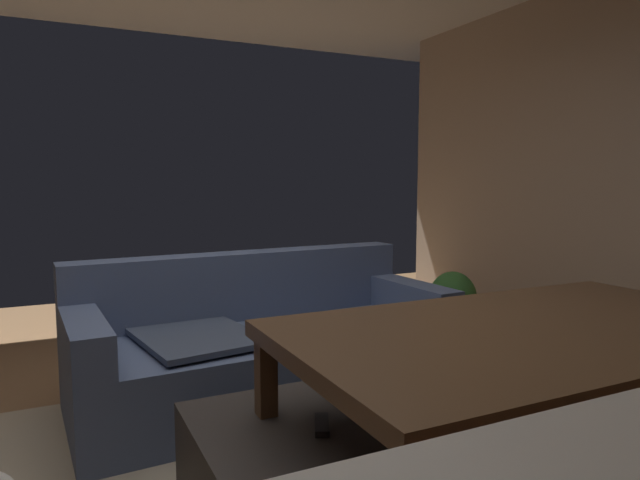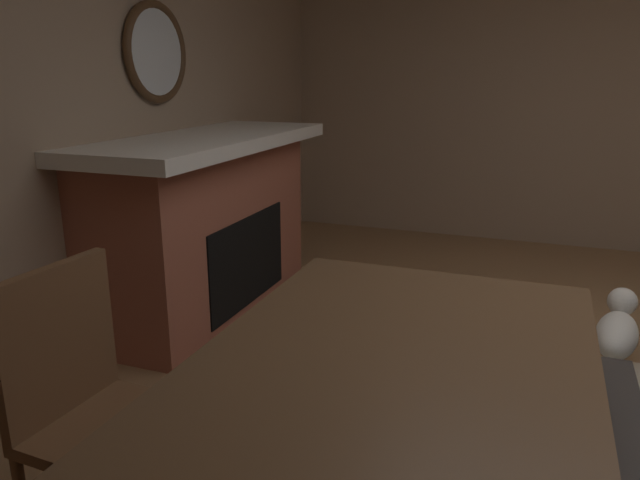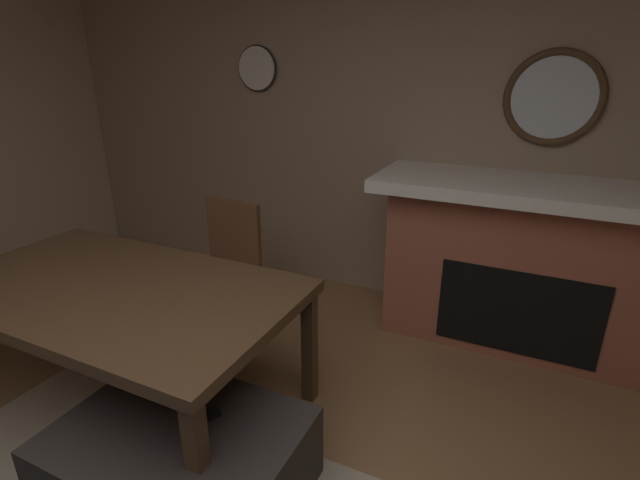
{
  "view_description": "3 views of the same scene",
  "coord_description": "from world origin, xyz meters",
  "px_view_note": "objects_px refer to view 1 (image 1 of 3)",
  "views": [
    {
      "loc": [
        -0.58,
        -2.3,
        1.26
      ],
      "look_at": [
        0.14,
        -0.81,
        1.09
      ],
      "focal_mm": 31.39,
      "sensor_mm": 36.0,
      "label": 1
    },
    {
      "loc": [
        2.3,
        -0.52,
        1.5
      ],
      "look_at": [
        0.65,
        -1.14,
        1.0
      ],
      "focal_mm": 33.71,
      "sensor_mm": 36.0,
      "label": 2
    },
    {
      "loc": [
        -0.88,
        0.64,
        1.81
      ],
      "look_at": [
        -0.02,
        -1.15,
        1.05
      ],
      "focal_mm": 26.27,
      "sensor_mm": 36.0,
      "label": 3
    }
  ],
  "objects_px": {
    "couch": "(263,348)",
    "ottoman_coffee_table": "(328,464)",
    "potted_plant": "(452,303)",
    "tv_remote": "(322,425)",
    "dining_table": "(537,342)"
  },
  "relations": [
    {
      "from": "ottoman_coffee_table",
      "to": "potted_plant",
      "type": "height_order",
      "value": "potted_plant"
    },
    {
      "from": "ottoman_coffee_table",
      "to": "tv_remote",
      "type": "xyz_separation_m",
      "value": [
        -0.07,
        -0.08,
        0.2
      ]
    },
    {
      "from": "couch",
      "to": "dining_table",
      "type": "height_order",
      "value": "couch"
    },
    {
      "from": "couch",
      "to": "ottoman_coffee_table",
      "type": "relative_size",
      "value": 2.15
    },
    {
      "from": "ottoman_coffee_table",
      "to": "potted_plant",
      "type": "distance_m",
      "value": 2.44
    },
    {
      "from": "couch",
      "to": "ottoman_coffee_table",
      "type": "distance_m",
      "value": 1.18
    },
    {
      "from": "couch",
      "to": "tv_remote",
      "type": "xyz_separation_m",
      "value": [
        -0.22,
        -1.24,
        0.09
      ]
    },
    {
      "from": "dining_table",
      "to": "potted_plant",
      "type": "distance_m",
      "value": 2.29
    },
    {
      "from": "couch",
      "to": "potted_plant",
      "type": "height_order",
      "value": "couch"
    },
    {
      "from": "potted_plant",
      "to": "dining_table",
      "type": "bearing_deg",
      "value": -121.58
    },
    {
      "from": "couch",
      "to": "potted_plant",
      "type": "distance_m",
      "value": 1.75
    },
    {
      "from": "couch",
      "to": "dining_table",
      "type": "bearing_deg",
      "value": -71.12
    },
    {
      "from": "dining_table",
      "to": "tv_remote",
      "type": "bearing_deg",
      "value": 159.68
    },
    {
      "from": "tv_remote",
      "to": "dining_table",
      "type": "relative_size",
      "value": 0.08
    },
    {
      "from": "ottoman_coffee_table",
      "to": "tv_remote",
      "type": "distance_m",
      "value": 0.23
    }
  ]
}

